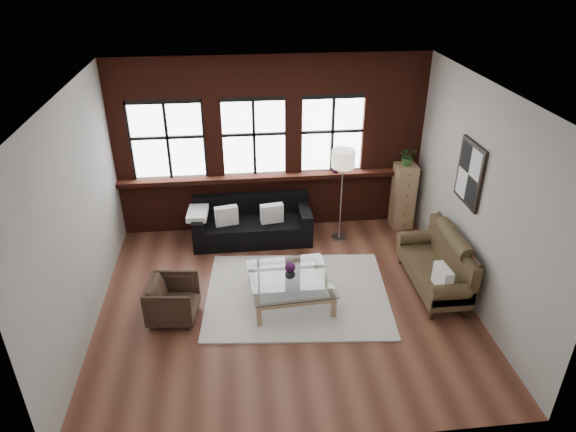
{
  "coord_description": "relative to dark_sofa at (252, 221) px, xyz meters",
  "views": [
    {
      "loc": [
        -0.65,
        -6.18,
        4.83
      ],
      "look_at": [
        0.1,
        0.6,
        1.15
      ],
      "focal_mm": 32.0,
      "sensor_mm": 36.0,
      "label": 1
    }
  ],
  "objects": [
    {
      "name": "potted_plant_top",
      "position": [
        2.84,
        0.23,
        1.03
      ],
      "size": [
        0.33,
        0.29,
        0.35
      ],
      "primitive_type": "imported",
      "rotation": [
        0.0,
        0.0,
        -0.06
      ],
      "color": "#2D5923",
      "rests_on": "drawer_chest"
    },
    {
      "name": "sill_ledge",
      "position": [
        0.41,
        0.45,
        0.66
      ],
      "size": [
        5.5,
        0.3,
        0.08
      ],
      "primitive_type": "cube",
      "color": "#451810",
      "rests_on": "brick_backwall"
    },
    {
      "name": "window_left",
      "position": [
        -1.39,
        0.55,
        1.37
      ],
      "size": [
        1.38,
        0.1,
        1.5
      ],
      "primitive_type": null,
      "color": "black",
      "rests_on": "brick_backwall"
    },
    {
      "name": "wall_poster",
      "position": [
        3.13,
        -1.6,
        1.47
      ],
      "size": [
        0.05,
        0.74,
        0.94
      ],
      "primitive_type": null,
      "color": "black",
      "rests_on": "wall_right"
    },
    {
      "name": "coffee_table",
      "position": [
        0.48,
        -1.83,
        -0.19
      ],
      "size": [
        1.27,
        1.27,
        0.4
      ],
      "primitive_type": null,
      "rotation": [
        0.0,
        0.0,
        0.06
      ],
      "color": "#9F7D56",
      "rests_on": "shag_rug"
    },
    {
      "name": "flowers",
      "position": [
        0.48,
        -1.83,
        0.2
      ],
      "size": [
        0.16,
        0.16,
        0.16
      ],
      "primitive_type": "sphere",
      "color": "#461845",
      "rests_on": "vase"
    },
    {
      "name": "wall_back",
      "position": [
        0.41,
        0.6,
        1.22
      ],
      "size": [
        5.5,
        0.0,
        5.5
      ],
      "primitive_type": "plane",
      "rotation": [
        1.57,
        0.0,
        0.0
      ],
      "color": "#A9A69D",
      "rests_on": "ground"
    },
    {
      "name": "pillow_settee",
      "position": [
        2.63,
        -2.32,
        0.19
      ],
      "size": [
        0.17,
        0.39,
        0.34
      ],
      "primitive_type": "cube",
      "rotation": [
        0.0,
        0.0,
        0.09
      ],
      "color": "white",
      "rests_on": "vintage_settee"
    },
    {
      "name": "window_mid",
      "position": [
        0.11,
        0.55,
        1.37
      ],
      "size": [
        1.38,
        0.1,
        1.5
      ],
      "primitive_type": null,
      "color": "black",
      "rests_on": "brick_backwall"
    },
    {
      "name": "vase",
      "position": [
        0.48,
        -1.83,
        0.09
      ],
      "size": [
        0.19,
        0.19,
        0.16
      ],
      "primitive_type": "imported",
      "rotation": [
        0.0,
        0.0,
        -0.24
      ],
      "color": "#B2B2B2",
      "rests_on": "coffee_table"
    },
    {
      "name": "ceiling",
      "position": [
        0.41,
        -1.9,
        2.82
      ],
      "size": [
        5.5,
        5.5,
        0.0
      ],
      "primitive_type": "plane",
      "rotation": [
        3.14,
        0.0,
        0.0
      ],
      "color": "white",
      "rests_on": "ground"
    },
    {
      "name": "dark_sofa",
      "position": [
        0.0,
        0.0,
        0.0
      ],
      "size": [
        2.1,
        0.85,
        0.76
      ],
      "primitive_type": null,
      "color": "black",
      "rests_on": "floor"
    },
    {
      "name": "floor_lamp",
      "position": [
        1.58,
        -0.13,
        0.55
      ],
      "size": [
        0.4,
        0.4,
        1.86
      ],
      "primitive_type": null,
      "color": "#A5A5A8",
      "rests_on": "floor"
    },
    {
      "name": "pillow_b",
      "position": [
        0.35,
        -0.1,
        0.19
      ],
      "size": [
        0.42,
        0.2,
        0.34
      ],
      "primitive_type": "cube",
      "rotation": [
        0.0,
        0.0,
        0.15
      ],
      "color": "white",
      "rests_on": "dark_sofa"
    },
    {
      "name": "wall_right",
      "position": [
        3.16,
        -1.9,
        1.22
      ],
      "size": [
        0.0,
        5.0,
        5.0
      ],
      "primitive_type": "plane",
      "rotation": [
        1.57,
        0.0,
        -1.57
      ],
      "color": "#A9A69D",
      "rests_on": "ground"
    },
    {
      "name": "shag_rug",
      "position": [
        0.6,
        -1.75,
        -0.36
      ],
      "size": [
        2.95,
        2.41,
        0.03
      ],
      "primitive_type": "cube",
      "rotation": [
        0.0,
        0.0,
        -0.09
      ],
      "color": "beige",
      "rests_on": "floor"
    },
    {
      "name": "brick_backwall",
      "position": [
        0.41,
        0.54,
        1.22
      ],
      "size": [
        5.5,
        0.12,
        3.2
      ],
      "primitive_type": null,
      "color": "#451810",
      "rests_on": "floor"
    },
    {
      "name": "vintage_settee",
      "position": [
        2.71,
        -1.79,
        0.08
      ],
      "size": [
        0.76,
        1.71,
        0.91
      ],
      "primitive_type": null,
      "color": "#42341E",
      "rests_on": "floor"
    },
    {
      "name": "drawer_chest",
      "position": [
        2.84,
        0.23,
        0.24
      ],
      "size": [
        0.38,
        0.38,
        1.24
      ],
      "primitive_type": "cube",
      "color": "#9F7D56",
      "rests_on": "floor"
    },
    {
      "name": "pillow_a",
      "position": [
        -0.45,
        -0.1,
        0.19
      ],
      "size": [
        0.42,
        0.22,
        0.34
      ],
      "primitive_type": "cube",
      "rotation": [
        0.0,
        0.0,
        0.2
      ],
      "color": "white",
      "rests_on": "dark_sofa"
    },
    {
      "name": "wall_front",
      "position": [
        0.41,
        -4.4,
        1.22
      ],
      "size": [
        5.5,
        0.0,
        5.5
      ],
      "primitive_type": "plane",
      "rotation": [
        -1.57,
        0.0,
        0.0
      ],
      "color": "#A9A69D",
      "rests_on": "ground"
    },
    {
      "name": "armchair",
      "position": [
        -1.23,
        -2.08,
        -0.07
      ],
      "size": [
        0.77,
        0.75,
        0.63
      ],
      "primitive_type": "imported",
      "rotation": [
        0.0,
        0.0,
        1.45
      ],
      "color": "#322219",
      "rests_on": "floor"
    },
    {
      "name": "sill_plant",
      "position": [
        1.59,
        0.42,
        0.88
      ],
      "size": [
        0.21,
        0.18,
        0.36
      ],
      "primitive_type": "imported",
      "rotation": [
        0.0,
        0.0,
        -0.11
      ],
      "color": "#461845",
      "rests_on": "sill_ledge"
    },
    {
      "name": "floor",
      "position": [
        0.41,
        -1.9,
        -0.38
      ],
      "size": [
        5.5,
        5.5,
        0.0
      ],
      "primitive_type": "plane",
      "color": "#572D20",
      "rests_on": "ground"
    },
    {
      "name": "wall_left",
      "position": [
        -2.34,
        -1.9,
        1.22
      ],
      "size": [
        0.0,
        5.0,
        5.0
      ],
      "primitive_type": "plane",
      "rotation": [
        1.57,
        0.0,
        1.57
      ],
      "color": "#A9A69D",
      "rests_on": "ground"
    },
    {
      "name": "window_right",
      "position": [
        1.51,
        0.55,
        1.37
      ],
      "size": [
        1.38,
        0.1,
        1.5
      ],
      "primitive_type": null,
      "color": "black",
      "rests_on": "brick_backwall"
    }
  ]
}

